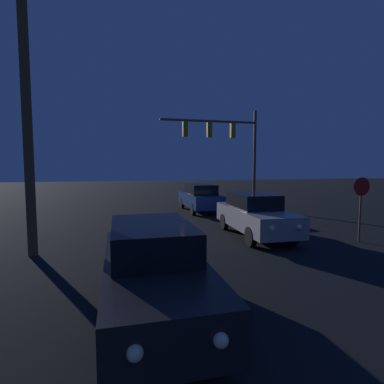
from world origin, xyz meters
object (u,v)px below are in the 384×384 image
object	(u,v)px
utility_pole	(26,102)
stop_sign	(361,197)
car_far	(200,197)
traffic_signal_mast	(228,141)
car_mid	(255,214)
car_near	(153,268)

from	to	relation	value
utility_pole	stop_sign	bearing A→B (deg)	-5.17
stop_sign	utility_pole	size ratio (longest dim) A/B	0.26
car_far	traffic_signal_mast	size ratio (longest dim) A/B	0.77
car_mid	utility_pole	world-z (taller)	utility_pole
car_near	car_mid	world-z (taller)	same
car_near	stop_sign	size ratio (longest dim) A/B	2.03
car_mid	utility_pole	xyz separation A→B (m)	(-7.72, -0.82, 3.73)
utility_pole	car_mid	bearing A→B (deg)	6.08
stop_sign	utility_pole	distance (m)	11.39
car_mid	utility_pole	size ratio (longest dim) A/B	0.53
car_near	traffic_signal_mast	distance (m)	13.92
car_near	stop_sign	bearing A→B (deg)	-156.32
traffic_signal_mast	car_near	bearing A→B (deg)	-116.32
car_near	car_mid	size ratio (longest dim) A/B	0.99
car_far	stop_sign	xyz separation A→B (m)	(3.60, -8.56, 0.76)
car_far	utility_pole	distance (m)	11.19
car_far	stop_sign	distance (m)	9.32
utility_pole	car_far	bearing A→B (deg)	45.83
car_near	utility_pole	xyz separation A→B (m)	(-3.16, 4.46, 3.73)
stop_sign	traffic_signal_mast	bearing A→B (deg)	101.83
car_near	car_far	size ratio (longest dim) A/B	1.00
car_near	utility_pole	size ratio (longest dim) A/B	0.53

